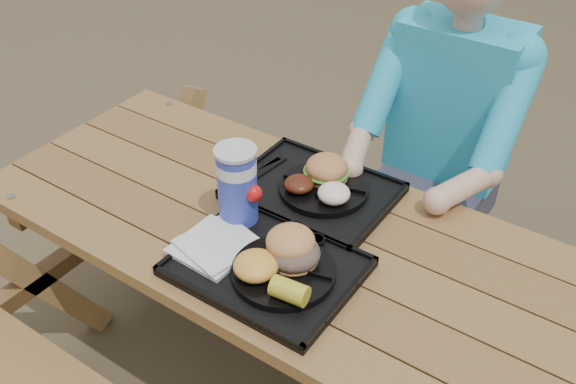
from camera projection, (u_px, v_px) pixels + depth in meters
The scene contains 17 objects.
picnic_table at pixel (288, 322), 1.98m from camera, with size 1.80×1.49×0.75m, color #999999, non-canonical shape.
tray_near at pixel (267, 268), 1.62m from camera, with size 0.45×0.35×0.02m, color black.
tray_far at pixel (313, 192), 1.88m from camera, with size 0.45×0.35×0.02m, color black.
plate_near at pixel (284, 272), 1.58m from camera, with size 0.26×0.26×0.02m, color black.
plate_far at pixel (324, 188), 1.86m from camera, with size 0.26×0.26×0.02m, color black.
napkin_stack at pixel (214, 245), 1.66m from camera, with size 0.18×0.18×0.02m, color silver.
soda_cup at pixel (237, 186), 1.70m from camera, with size 0.11×0.11×0.21m, color #1628AB.
condiment_bbq at pixel (294, 232), 1.69m from camera, with size 0.06×0.06×0.03m, color #341405.
condiment_mustard at pixel (316, 242), 1.66m from camera, with size 0.04×0.04×0.03m, color yellow.
sandwich at pixel (293, 240), 1.56m from camera, with size 0.13×0.13×0.13m, color #CB8447, non-canonical shape.
mac_cheese at pixel (256, 266), 1.54m from camera, with size 0.11×0.11×0.06m, color gold.
corn_cob at pixel (289, 291), 1.48m from camera, with size 0.09×0.09×0.05m, color gold, non-canonical shape.
cutlery_far at pixel (268, 168), 1.95m from camera, with size 0.03×0.15×0.01m, color black.
burger at pixel (327, 162), 1.85m from camera, with size 0.13×0.13×0.11m, color #BA7541, non-canonical shape.
baked_beans at pixel (299, 184), 1.82m from camera, with size 0.09×0.09×0.04m, color #4E1D0F.
potato_salad at pixel (334, 193), 1.78m from camera, with size 0.09×0.09×0.05m, color white.
diner at pixel (443, 161), 2.22m from camera, with size 0.48×0.84×1.28m, color #1987B3, non-canonical shape.
Camera 1 is at (0.76, -1.11, 1.89)m, focal length 40.00 mm.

